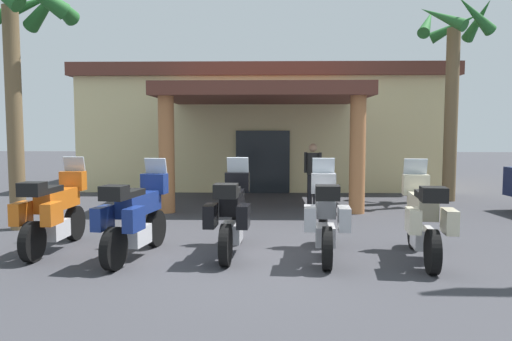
{
  "coord_description": "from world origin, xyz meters",
  "views": [
    {
      "loc": [
        0.49,
        -7.95,
        2.1
      ],
      "look_at": [
        0.01,
        2.89,
        1.2
      ],
      "focal_mm": 33.75,
      "sensor_mm": 36.0,
      "label": 1
    }
  ],
  "objects_px": {
    "motorcycle_blue": "(136,216)",
    "motorcycle_cream": "(423,218)",
    "motorcycle_black": "(232,213)",
    "motorcycle_silver": "(325,215)",
    "palm_tree_near_portico": "(453,63)",
    "palm_tree_roadside": "(11,23)",
    "motorcycle_orange": "(54,211)",
    "pedestrian": "(313,169)",
    "motel_building": "(263,128)"
  },
  "relations": [
    {
      "from": "palm_tree_roadside",
      "to": "palm_tree_near_portico",
      "type": "distance_m",
      "value": 11.64
    },
    {
      "from": "motorcycle_silver",
      "to": "motorcycle_cream",
      "type": "xyz_separation_m",
      "value": [
        1.56,
        -0.15,
        0.0
      ]
    },
    {
      "from": "motorcycle_blue",
      "to": "pedestrian",
      "type": "height_order",
      "value": "pedestrian"
    },
    {
      "from": "pedestrian",
      "to": "motorcycle_blue",
      "type": "bearing_deg",
      "value": -2.6
    },
    {
      "from": "motorcycle_blue",
      "to": "palm_tree_roadside",
      "type": "bearing_deg",
      "value": 64.67
    },
    {
      "from": "motorcycle_black",
      "to": "palm_tree_near_portico",
      "type": "xyz_separation_m",
      "value": [
        5.93,
        6.51,
        3.4
      ]
    },
    {
      "from": "motel_building",
      "to": "palm_tree_near_portico",
      "type": "xyz_separation_m",
      "value": [
        5.72,
        -4.61,
        1.87
      ]
    },
    {
      "from": "motorcycle_blue",
      "to": "motorcycle_cream",
      "type": "relative_size",
      "value": 1.0
    },
    {
      "from": "motorcycle_silver",
      "to": "palm_tree_near_portico",
      "type": "xyz_separation_m",
      "value": [
        4.36,
        6.65,
        3.4
      ]
    },
    {
      "from": "motorcycle_blue",
      "to": "motorcycle_cream",
      "type": "distance_m",
      "value": 4.7
    },
    {
      "from": "motorcycle_blue",
      "to": "motorcycle_silver",
      "type": "xyz_separation_m",
      "value": [
        3.13,
        0.18,
        0.0
      ]
    },
    {
      "from": "motorcycle_cream",
      "to": "motel_building",
      "type": "bearing_deg",
      "value": 20.41
    },
    {
      "from": "motorcycle_orange",
      "to": "motorcycle_cream",
      "type": "height_order",
      "value": "same"
    },
    {
      "from": "motorcycle_orange",
      "to": "motorcycle_black",
      "type": "xyz_separation_m",
      "value": [
        3.13,
        -0.09,
        0.0
      ]
    },
    {
      "from": "motorcycle_blue",
      "to": "motorcycle_orange",
      "type": "bearing_deg",
      "value": 84.45
    },
    {
      "from": "motorcycle_orange",
      "to": "palm_tree_near_portico",
      "type": "relative_size",
      "value": 0.37
    },
    {
      "from": "motorcycle_black",
      "to": "motorcycle_cream",
      "type": "xyz_separation_m",
      "value": [
        3.13,
        -0.29,
        0.0
      ]
    },
    {
      "from": "palm_tree_roadside",
      "to": "motorcycle_blue",
      "type": "bearing_deg",
      "value": -34.38
    },
    {
      "from": "motorcycle_blue",
      "to": "palm_tree_near_portico",
      "type": "bearing_deg",
      "value": -38.61
    },
    {
      "from": "motorcycle_orange",
      "to": "motorcycle_blue",
      "type": "bearing_deg",
      "value": -103.58
    },
    {
      "from": "motel_building",
      "to": "palm_tree_roadside",
      "type": "xyz_separation_m",
      "value": [
        -4.94,
        -9.27,
        2.09
      ]
    },
    {
      "from": "motorcycle_orange",
      "to": "motel_building",
      "type": "bearing_deg",
      "value": -15.83
    },
    {
      "from": "motorcycle_orange",
      "to": "motorcycle_blue",
      "type": "height_order",
      "value": "same"
    },
    {
      "from": "motorcycle_black",
      "to": "motorcycle_silver",
      "type": "height_order",
      "value": "same"
    },
    {
      "from": "pedestrian",
      "to": "motorcycle_silver",
      "type": "bearing_deg",
      "value": 25.26
    },
    {
      "from": "motel_building",
      "to": "motorcycle_orange",
      "type": "bearing_deg",
      "value": -108.14
    },
    {
      "from": "motorcycle_orange",
      "to": "motorcycle_black",
      "type": "relative_size",
      "value": 1.0
    },
    {
      "from": "motorcycle_cream",
      "to": "palm_tree_near_portico",
      "type": "relative_size",
      "value": 0.37
    },
    {
      "from": "motorcycle_silver",
      "to": "motorcycle_black",
      "type": "bearing_deg",
      "value": 87.9
    },
    {
      "from": "motorcycle_orange",
      "to": "motorcycle_cream",
      "type": "xyz_separation_m",
      "value": [
        6.26,
        -0.38,
        0.0
      ]
    },
    {
      "from": "motorcycle_silver",
      "to": "palm_tree_near_portico",
      "type": "relative_size",
      "value": 0.37
    },
    {
      "from": "motorcycle_cream",
      "to": "palm_tree_roadside",
      "type": "xyz_separation_m",
      "value": [
        -7.86,
        2.13,
        3.62
      ]
    },
    {
      "from": "motorcycle_blue",
      "to": "motorcycle_black",
      "type": "distance_m",
      "value": 1.6
    },
    {
      "from": "palm_tree_near_portico",
      "to": "palm_tree_roadside",
      "type": "bearing_deg",
      "value": -156.37
    },
    {
      "from": "motorcycle_black",
      "to": "palm_tree_roadside",
      "type": "distance_m",
      "value": 6.23
    },
    {
      "from": "motel_building",
      "to": "motorcycle_black",
      "type": "height_order",
      "value": "motel_building"
    },
    {
      "from": "motel_building",
      "to": "motorcycle_silver",
      "type": "relative_size",
      "value": 6.0
    },
    {
      "from": "motel_building",
      "to": "motorcycle_blue",
      "type": "relative_size",
      "value": 6.02
    },
    {
      "from": "motorcycle_black",
      "to": "palm_tree_near_portico",
      "type": "bearing_deg",
      "value": -40.14
    },
    {
      "from": "motorcycle_black",
      "to": "motel_building",
      "type": "bearing_deg",
      "value": 1.1
    },
    {
      "from": "motorcycle_silver",
      "to": "motorcycle_blue",
      "type": "bearing_deg",
      "value": 96.32
    },
    {
      "from": "motorcycle_blue",
      "to": "motorcycle_silver",
      "type": "height_order",
      "value": "same"
    },
    {
      "from": "palm_tree_roadside",
      "to": "pedestrian",
      "type": "bearing_deg",
      "value": 29.17
    },
    {
      "from": "motorcycle_orange",
      "to": "pedestrian",
      "type": "height_order",
      "value": "pedestrian"
    },
    {
      "from": "motel_building",
      "to": "palm_tree_near_portico",
      "type": "bearing_deg",
      "value": -40.16
    },
    {
      "from": "motorcycle_cream",
      "to": "motorcycle_black",
      "type": "bearing_deg",
      "value": 90.78
    },
    {
      "from": "motorcycle_silver",
      "to": "palm_tree_near_portico",
      "type": "height_order",
      "value": "palm_tree_near_portico"
    },
    {
      "from": "motel_building",
      "to": "motorcycle_blue",
      "type": "height_order",
      "value": "motel_building"
    },
    {
      "from": "motorcycle_orange",
      "to": "motorcycle_blue",
      "type": "relative_size",
      "value": 1.0
    },
    {
      "from": "motorcycle_black",
      "to": "palm_tree_near_portico",
      "type": "distance_m",
      "value": 9.44
    }
  ]
}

